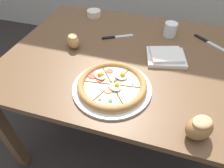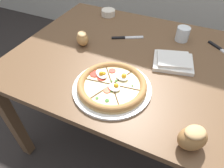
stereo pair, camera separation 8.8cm
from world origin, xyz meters
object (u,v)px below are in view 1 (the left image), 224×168
at_px(bread_piece_near, 200,127).
at_px(knife_spare, 117,37).
at_px(pizza, 112,85).
at_px(knife_main, 210,43).
at_px(ramekin_bowl, 94,13).
at_px(bread_piece_mid, 73,41).
at_px(water_glass, 170,30).
at_px(dining_table, 135,69).
at_px(napkin_folded, 166,56).

height_order(bread_piece_near, knife_spare, bread_piece_near).
bearing_deg(pizza, knife_main, 49.99).
height_order(ramekin_bowl, knife_spare, ramekin_bowl).
height_order(bread_piece_mid, water_glass, water_glass).
bearing_deg(dining_table, ramekin_bowl, 134.95).
relative_size(pizza, knife_spare, 1.99).
relative_size(dining_table, pizza, 3.92).
bearing_deg(dining_table, bread_piece_mid, -177.64).
height_order(pizza, napkin_folded, pizza).
distance_m(dining_table, knife_main, 0.47).
xyz_separation_m(dining_table, water_glass, (0.15, 0.27, 0.12)).
bearing_deg(knife_spare, napkin_folded, -52.31).
distance_m(bread_piece_mid, knife_spare, 0.27).
bearing_deg(ramekin_bowl, bread_piece_near, -48.95).
xyz_separation_m(dining_table, knife_main, (0.38, 0.25, 0.09)).
distance_m(napkin_folded, knife_spare, 0.33).
bearing_deg(knife_main, pizza, -90.48).
bearing_deg(dining_table, knife_spare, 133.69).
bearing_deg(knife_spare, pizza, -105.78).
distance_m(bread_piece_near, knife_spare, 0.73).
bearing_deg(napkin_folded, knife_main, 44.58).
bearing_deg(dining_table, bread_piece_near, -53.12).
relative_size(napkin_folded, bread_piece_near, 1.77).
relative_size(bread_piece_near, bread_piece_mid, 1.17).
height_order(dining_table, bread_piece_mid, bread_piece_mid).
bearing_deg(pizza, knife_spare, 102.80).
relative_size(pizza, napkin_folded, 1.55).
relative_size(bread_piece_mid, knife_main, 0.61).
relative_size(napkin_folded, water_glass, 2.80).
xyz_separation_m(bread_piece_near, water_glass, (-0.16, 0.68, -0.01)).
relative_size(ramekin_bowl, bread_piece_mid, 0.92).
bearing_deg(water_glass, napkin_folded, -88.95).
height_order(napkin_folded, water_glass, water_glass).
bearing_deg(knife_main, knife_spare, -130.68).
relative_size(ramekin_bowl, bread_piece_near, 0.79).
distance_m(ramekin_bowl, napkin_folded, 0.65).
bearing_deg(napkin_folded, bread_piece_near, -70.55).
distance_m(pizza, knife_main, 0.68).
bearing_deg(napkin_folded, pizza, -125.16).
distance_m(dining_table, bread_piece_near, 0.53).
relative_size(dining_table, ramekin_bowl, 13.60).
xyz_separation_m(bread_piece_mid, water_glass, (0.51, 0.29, -0.01)).
bearing_deg(water_glass, ramekin_bowl, 168.01).
relative_size(napkin_folded, bread_piece_mid, 2.06).
height_order(ramekin_bowl, bread_piece_near, bread_piece_near).
bearing_deg(water_glass, bread_piece_near, -77.00).
xyz_separation_m(napkin_folded, knife_spare, (-0.31, 0.13, -0.01)).
bearing_deg(water_glass, bread_piece_mid, -150.31).
xyz_separation_m(ramekin_bowl, bread_piece_mid, (0.03, -0.40, 0.02)).
bearing_deg(knife_spare, bread_piece_near, -79.67).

